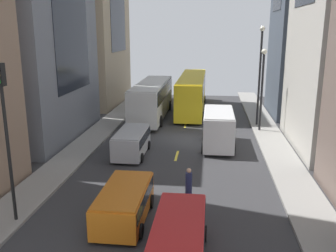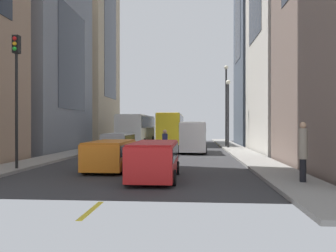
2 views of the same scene
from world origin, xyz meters
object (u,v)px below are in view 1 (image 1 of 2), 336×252
at_px(traffic_light_near_corner, 4,116).
at_px(city_bus_white, 152,97).
at_px(delivery_van_white, 218,126).
at_px(pedestrian_waiting_curb, 189,188).
at_px(car_orange_0, 124,202).
at_px(car_red_1, 179,237).
at_px(car_silver_2, 132,141).
at_px(streetcar_yellow, 192,90).

bearing_deg(traffic_light_near_corner, city_bus_white, 82.50).
height_order(delivery_van_white, pedestrian_waiting_curb, delivery_van_white).
relative_size(car_orange_0, car_red_1, 0.92).
height_order(car_silver_2, pedestrian_waiting_curb, pedestrian_waiting_curb).
bearing_deg(pedestrian_waiting_curb, traffic_light_near_corner, 175.35).
xyz_separation_m(streetcar_yellow, traffic_light_near_corner, (-6.28, -24.31, 2.60)).
relative_size(car_orange_0, traffic_light_near_corner, 0.65).
distance_m(city_bus_white, car_silver_2, 11.16).
relative_size(delivery_van_white, traffic_light_near_corner, 0.77).
xyz_separation_m(city_bus_white, car_silver_2, (0.39, -11.10, -1.01)).
bearing_deg(delivery_van_white, car_silver_2, -155.91).
distance_m(delivery_van_white, car_silver_2, 6.28).
distance_m(streetcar_yellow, traffic_light_near_corner, 25.24).
height_order(streetcar_yellow, delivery_van_white, streetcar_yellow).
relative_size(streetcar_yellow, traffic_light_near_corner, 2.04).
bearing_deg(pedestrian_waiting_curb, delivery_van_white, 62.00).
bearing_deg(car_red_1, streetcar_yellow, 92.02).
height_order(city_bus_white, car_silver_2, city_bus_white).
bearing_deg(city_bus_white, pedestrian_waiting_curb, -76.02).
xyz_separation_m(car_orange_0, car_silver_2, (-1.52, 8.67, 0.10)).
height_order(streetcar_yellow, traffic_light_near_corner, traffic_light_near_corner).
bearing_deg(car_orange_0, streetcar_yellow, 85.98).
bearing_deg(streetcar_yellow, car_red_1, -87.98).
distance_m(streetcar_yellow, pedestrian_waiting_curb, 22.41).
xyz_separation_m(streetcar_yellow, pedestrian_waiting_curb, (1.04, -22.36, -1.01)).
distance_m(streetcar_yellow, delivery_van_white, 12.63).
distance_m(streetcar_yellow, car_silver_2, 15.29).
xyz_separation_m(city_bus_white, car_orange_0, (1.92, -19.77, -1.12)).
bearing_deg(delivery_van_white, city_bus_white, 125.53).
relative_size(city_bus_white, delivery_van_white, 2.22).
distance_m(city_bus_white, traffic_light_near_corner, 20.85).
bearing_deg(traffic_light_near_corner, streetcar_yellow, 75.52).
bearing_deg(streetcar_yellow, car_silver_2, -102.05).
bearing_deg(delivery_van_white, pedestrian_waiting_curb, -98.46).
relative_size(city_bus_white, traffic_light_near_corner, 1.70).
bearing_deg(traffic_light_near_corner, car_orange_0, 8.94).
relative_size(car_silver_2, pedestrian_waiting_curb, 2.08).
bearing_deg(city_bus_white, car_orange_0, -84.46).
xyz_separation_m(city_bus_white, streetcar_yellow, (3.58, 3.81, 0.12)).
bearing_deg(car_orange_0, delivery_van_white, 69.54).
xyz_separation_m(city_bus_white, traffic_light_near_corner, (-2.70, -20.50, 2.72)).
relative_size(car_silver_2, traffic_light_near_corner, 0.65).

